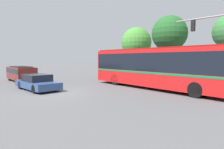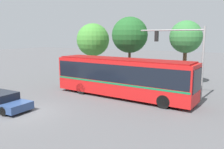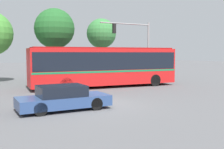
# 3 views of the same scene
# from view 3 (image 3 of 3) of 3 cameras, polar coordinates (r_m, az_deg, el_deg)

# --- Properties ---
(ground_plane) EXTENTS (140.00, 140.00, 0.00)m
(ground_plane) POSITION_cam_3_polar(r_m,az_deg,el_deg) (14.85, -3.15, -6.41)
(ground_plane) COLOR #5B5B5E
(city_bus) EXTENTS (12.45, 3.37, 3.29)m
(city_bus) POSITION_cam_3_polar(r_m,az_deg,el_deg) (22.47, -1.47, 2.11)
(city_bus) COLOR red
(city_bus) RESTS_ON ground
(sedan_foreground) EXTENTS (4.52, 1.90, 1.23)m
(sedan_foreground) POSITION_cam_3_polar(r_m,az_deg,el_deg) (13.68, -10.28, -4.95)
(sedan_foreground) COLOR navy
(sedan_foreground) RESTS_ON ground
(traffic_light_pole) EXTENTS (5.41, 0.24, 5.91)m
(traffic_light_pole) POSITION_cam_3_polar(r_m,az_deg,el_deg) (26.81, 5.31, 6.99)
(traffic_light_pole) COLOR gray
(traffic_light_pole) RESTS_ON ground
(flowering_hedge) EXTENTS (10.02, 1.55, 1.25)m
(flowering_hedge) POSITION_cam_3_polar(r_m,az_deg,el_deg) (25.49, -4.92, -0.45)
(flowering_hedge) COLOR #286028
(flowering_hedge) RESTS_ON ground
(street_tree_centre) EXTENTS (3.97, 3.97, 7.25)m
(street_tree_centre) POSITION_cam_3_polar(r_m,az_deg,el_deg) (27.81, -12.03, 9.43)
(street_tree_centre) COLOR brown
(street_tree_centre) RESTS_ON ground
(street_tree_right) EXTENTS (3.36, 3.36, 6.74)m
(street_tree_right) POSITION_cam_3_polar(r_m,az_deg,el_deg) (31.08, -2.26, 8.57)
(street_tree_right) COLOR brown
(street_tree_right) RESTS_ON ground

